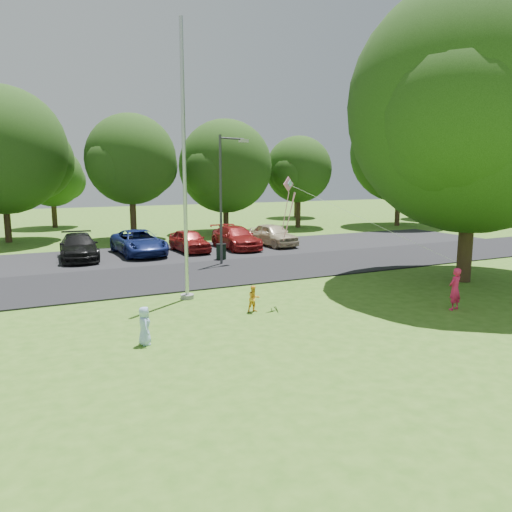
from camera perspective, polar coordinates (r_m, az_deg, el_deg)
name	(u,v)px	position (r m, az deg, el deg)	size (l,w,h in m)	color
ground	(342,322)	(16.21, 9.83, -7.40)	(120.00, 120.00, 0.00)	#3A691B
park_road	(231,271)	(23.86, -2.86, -1.76)	(60.00, 6.00, 0.06)	black
parking_strip	(188,252)	(29.86, -7.76, 0.43)	(42.00, 7.00, 0.06)	black
flagpole	(185,187)	(18.44, -8.14, 7.81)	(0.50, 0.50, 10.00)	#B7BABF
street_lamp	(225,188)	(25.55, -3.59, 7.80)	(1.81, 0.66, 6.55)	#3F3F44
trash_can	(221,252)	(27.03, -4.00, 0.46)	(0.57, 0.57, 0.90)	black
big_tree	(475,114)	(23.19, 23.72, 14.64)	(11.00, 10.48, 12.61)	#332316
tree_row	(170,159)	(38.33, -9.81, 10.87)	(64.35, 11.94, 10.88)	#332316
horizon_trees	(167,177)	(48.27, -10.15, 8.86)	(77.46, 7.20, 7.02)	#332316
parked_cars	(179,241)	(29.69, -8.77, 1.76)	(14.01, 5.23, 1.41)	black
woman	(455,289)	(18.46, 21.78, -3.52)	(0.54, 0.35, 1.47)	#FA215E
child_yellow	(254,299)	(16.96, -0.25, -4.91)	(0.44, 0.35, 0.91)	#FFAD28
child_blue	(144,326)	(14.10, -12.63, -7.79)	(0.52, 0.34, 1.07)	#A6C6FF
kite	(294,199)	(17.61, 4.32, 6.48)	(5.00, 3.51, 2.88)	pink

